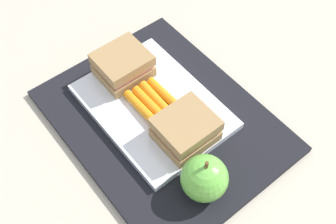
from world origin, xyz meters
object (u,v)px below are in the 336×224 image
at_px(sandwich_half_right, 186,129).
at_px(apple, 204,178).
at_px(food_tray, 153,106).
at_px(carrot_sticks_bundle, 153,101).
at_px(sandwich_half_left, 123,65).

height_order(sandwich_half_right, apple, apple).
height_order(food_tray, carrot_sticks_bundle, carrot_sticks_bundle).
height_order(sandwich_half_right, carrot_sticks_bundle, sandwich_half_right).
bearing_deg(apple, sandwich_half_left, 172.64).
relative_size(food_tray, apple, 3.02).
bearing_deg(sandwich_half_left, apple, -7.36).
distance_m(food_tray, sandwich_half_right, 0.08).
bearing_deg(food_tray, carrot_sticks_bundle, 43.46).
bearing_deg(sandwich_half_right, carrot_sticks_bundle, 179.85).
bearing_deg(sandwich_half_right, food_tray, 180.00).
distance_m(sandwich_half_left, sandwich_half_right, 0.16).
bearing_deg(carrot_sticks_bundle, food_tray, -136.54).
xyz_separation_m(sandwich_half_right, apple, (0.07, -0.03, -0.00)).
relative_size(sandwich_half_right, carrot_sticks_bundle, 1.03).
bearing_deg(sandwich_half_left, food_tray, 0.00).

